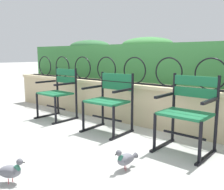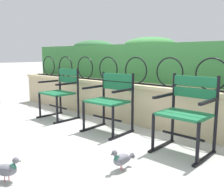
# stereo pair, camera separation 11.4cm
# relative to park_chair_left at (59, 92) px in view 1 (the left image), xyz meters

# --- Properties ---
(ground_plane) EXTENTS (60.00, 60.00, 0.00)m
(ground_plane) POSITION_rel_park_chair_left_xyz_m (1.28, -0.15, -0.46)
(ground_plane) COLOR #ADADA8
(stone_wall) EXTENTS (6.22, 0.41, 0.64)m
(stone_wall) POSITION_rel_park_chair_left_xyz_m (1.28, 0.62, -0.14)
(stone_wall) COLOR #C6B289
(stone_wall) RESTS_ON ground
(iron_arch_fence) EXTENTS (5.70, 0.02, 0.42)m
(iron_arch_fence) POSITION_rel_park_chair_left_xyz_m (1.20, 0.54, 0.37)
(iron_arch_fence) COLOR black
(iron_arch_fence) RESTS_ON stone_wall
(hedge_row) EXTENTS (6.09, 0.62, 0.75)m
(hedge_row) POSITION_rel_park_chair_left_xyz_m (1.26, 1.10, 0.53)
(hedge_row) COLOR #387A3D
(hedge_row) RESTS_ON stone_wall
(park_chair_left) EXTENTS (0.58, 0.54, 0.86)m
(park_chair_left) POSITION_rel_park_chair_left_xyz_m (0.00, 0.00, 0.00)
(park_chair_left) COLOR #19663D
(park_chair_left) RESTS_ON ground
(park_chair_centre) EXTENTS (0.60, 0.54, 0.83)m
(park_chair_centre) POSITION_rel_park_chair_left_xyz_m (1.15, -0.00, -0.00)
(park_chair_centre) COLOR #19663D
(park_chair_centre) RESTS_ON ground
(park_chair_right) EXTENTS (0.58, 0.54, 0.87)m
(park_chair_right) POSITION_rel_park_chair_left_xyz_m (2.31, -0.01, 0.00)
(park_chair_right) COLOR #19663D
(park_chair_right) RESTS_ON ground
(pigeon_near_chairs) EXTENTS (0.25, 0.21, 0.22)m
(pigeon_near_chairs) POSITION_rel_park_chair_left_xyz_m (1.46, -1.69, -0.35)
(pigeon_near_chairs) COLOR slate
(pigeon_near_chairs) RESTS_ON ground
(pigeon_far_side) EXTENTS (0.12, 0.29, 0.22)m
(pigeon_far_side) POSITION_rel_park_chair_left_xyz_m (2.07, -0.85, -0.35)
(pigeon_far_side) COLOR slate
(pigeon_far_side) RESTS_ON ground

